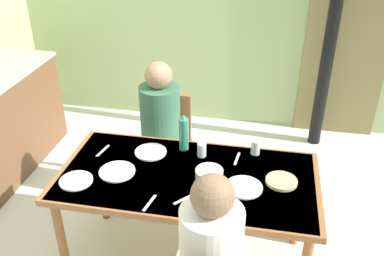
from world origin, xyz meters
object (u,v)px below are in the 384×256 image
(person_far_diner, at_px, (160,118))
(serving_bowl_center, at_px, (209,174))
(chair_far_diner, at_px, (165,141))
(dining_table, at_px, (187,185))
(person_near_diner, at_px, (211,250))
(water_bottle_green_near, at_px, (184,133))

(person_far_diner, distance_m, serving_bowl_center, 0.78)
(chair_far_diner, xyz_separation_m, serving_bowl_center, (0.47, -0.75, 0.27))
(chair_far_diner, bearing_deg, serving_bowl_center, 121.99)
(dining_table, xyz_separation_m, person_near_diner, (0.24, -0.62, 0.11))
(chair_far_diner, relative_size, water_bottle_green_near, 3.31)
(dining_table, distance_m, person_far_diner, 0.71)
(chair_far_diner, distance_m, person_far_diner, 0.31)
(dining_table, bearing_deg, serving_bowl_center, 0.76)
(dining_table, relative_size, person_far_diner, 2.08)
(dining_table, distance_m, water_bottle_green_near, 0.36)
(person_near_diner, xyz_separation_m, water_bottle_green_near, (-0.32, 0.91, 0.09))
(person_near_diner, relative_size, person_far_diner, 1.00)
(person_near_diner, bearing_deg, serving_bowl_center, 99.69)
(person_far_diner, bearing_deg, dining_table, 118.47)
(person_near_diner, xyz_separation_m, person_far_diner, (-0.58, 1.24, 0.00))
(water_bottle_green_near, xyz_separation_m, serving_bowl_center, (0.22, -0.29, -0.10))
(person_near_diner, distance_m, serving_bowl_center, 0.63)
(person_near_diner, bearing_deg, chair_far_diner, 112.77)
(serving_bowl_center, bearing_deg, chair_far_diner, 121.99)
(chair_far_diner, distance_m, water_bottle_green_near, 0.64)
(water_bottle_green_near, bearing_deg, chair_far_diner, 118.67)
(chair_far_diner, bearing_deg, person_far_diner, 90.00)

